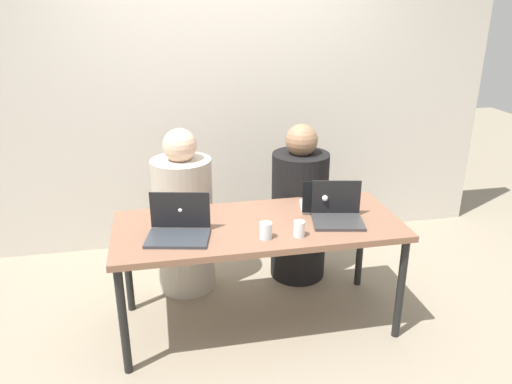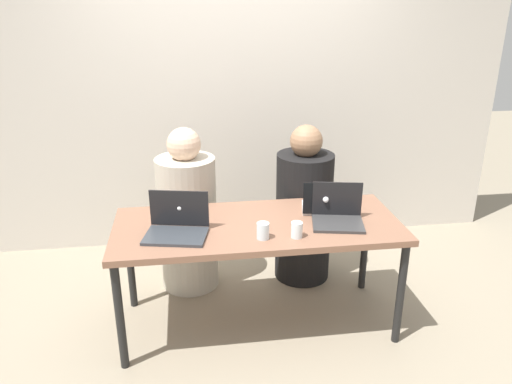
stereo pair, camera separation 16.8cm
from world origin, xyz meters
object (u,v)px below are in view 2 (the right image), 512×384
object	(u,v)px
laptop_front_right	(338,215)
water_glass_right	(297,231)
person_on_right	(304,212)
water_glass_center	(263,232)
laptop_back_right	(324,205)
laptop_front_left	(177,226)
person_on_left	(188,218)

from	to	relation	value
laptop_front_right	water_glass_right	world-z (taller)	laptop_front_right
person_on_right	water_glass_center	distance (m)	0.92
laptop_back_right	water_glass_center	distance (m)	0.56
person_on_right	laptop_front_left	world-z (taller)	person_on_right
laptop_front_left	person_on_left	bearing A→B (deg)	96.91
laptop_front_right	laptop_front_left	size ratio (longest dim) A/B	0.88
person_on_right	laptop_back_right	bearing A→B (deg)	106.15
water_glass_right	laptop_front_left	bearing A→B (deg)	168.59
person_on_right	water_glass_right	size ratio (longest dim) A/B	12.77
person_on_right	laptop_front_right	distance (m)	0.67
water_glass_right	water_glass_center	xyz separation A→B (m)	(-0.19, 0.01, 0.00)
laptop_front_right	water_glass_center	distance (m)	0.51
person_on_left	water_glass_right	xyz separation A→B (m)	(0.63, -0.79, 0.23)
laptop_front_left	water_glass_right	xyz separation A→B (m)	(0.69, -0.14, -0.01)
person_on_left	person_on_right	xyz separation A→B (m)	(0.87, 0.00, -0.00)
laptop_back_right	laptop_front_right	xyz separation A→B (m)	(0.04, -0.17, 0.00)
laptop_front_right	person_on_left	bearing A→B (deg)	157.71
water_glass_center	person_on_right	bearing A→B (deg)	61.08
water_glass_right	person_on_right	bearing A→B (deg)	73.41
person_on_right	laptop_front_right	world-z (taller)	person_on_right
laptop_front_right	water_glass_right	distance (m)	0.34
laptop_back_right	laptop_front_right	bearing A→B (deg)	114.17
laptop_front_left	laptop_back_right	bearing A→B (deg)	24.07
person_on_right	laptop_front_left	distance (m)	1.16
person_on_left	water_glass_right	world-z (taller)	person_on_left
person_on_left	water_glass_center	world-z (taller)	person_on_left
laptop_front_left	person_on_right	bearing A→B (deg)	47.31
person_on_right	person_on_left	bearing A→B (deg)	13.21
laptop_front_right	person_on_right	bearing A→B (deg)	107.18
water_glass_right	water_glass_center	distance (m)	0.19
laptop_back_right	water_glass_center	bearing A→B (deg)	47.76
person_on_left	person_on_right	distance (m)	0.87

